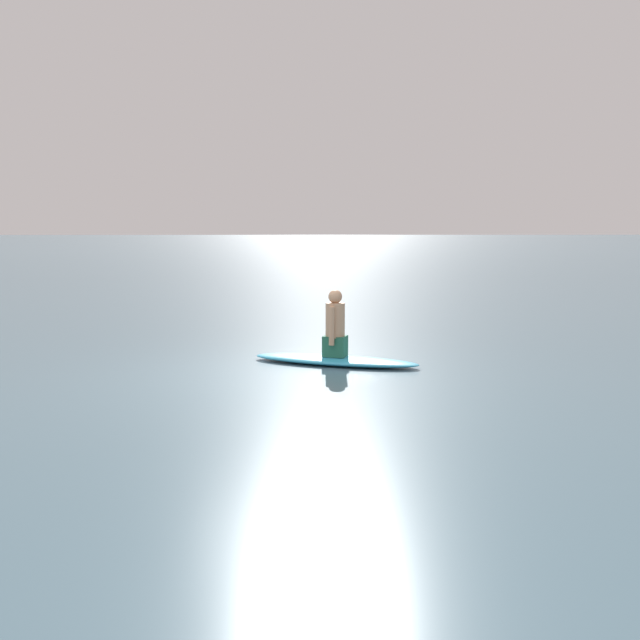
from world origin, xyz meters
TOP-DOWN VIEW (x-y plane):
  - ground_plane at (0.00, 0.00)m, footprint 400.00×400.00m
  - surfboard at (0.68, -0.86)m, footprint 1.54×2.67m
  - person_paddler at (0.68, -0.86)m, footprint 0.44×0.41m

SIDE VIEW (x-z plane):
  - ground_plane at x=0.00m, z-range 0.00..0.00m
  - surfboard at x=0.68m, z-range 0.00..0.12m
  - person_paddler at x=0.68m, z-range 0.07..1.09m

